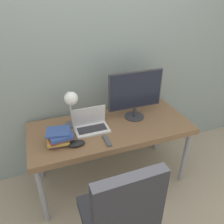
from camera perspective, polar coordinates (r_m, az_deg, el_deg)
The scene contains 10 objects.
ground_plane at distance 2.46m, azimuth 2.76°, elevation -22.36°, with size 12.00×12.00×0.00m, color tan.
wall_back at distance 2.33m, azimuth -3.93°, elevation 13.74°, with size 8.00×0.05×2.60m.
desk at distance 2.24m, azimuth -0.30°, elevation -4.96°, with size 1.62×0.71×0.73m.
laptop at distance 2.14m, azimuth -5.47°, elevation -3.39°, with size 0.33×0.20×0.22m.
monitor at distance 2.24m, azimuth 6.16°, elevation 5.00°, with size 0.58×0.21×0.51m.
desk_lamp at distance 1.97m, azimuth -10.63°, elevation 2.31°, with size 0.13×0.29×0.44m.
office_chair at distance 1.61m, azimuth 2.04°, elevation -26.34°, with size 0.62×0.65×1.12m.
book_stack at distance 1.99m, azimuth -13.57°, elevation -6.25°, with size 0.25×0.22×0.13m.
tv_remote at distance 1.99m, azimuth -1.30°, elevation -7.47°, with size 0.04×0.16×0.02m.
game_controller at distance 1.97m, azimuth -9.30°, elevation -8.11°, with size 0.15×0.09×0.04m.
Camera 1 is at (-0.62, -1.38, 1.94)m, focal length 35.00 mm.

